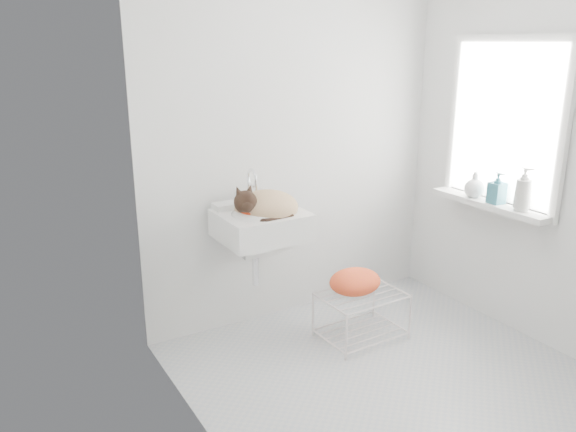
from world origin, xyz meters
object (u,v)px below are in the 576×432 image
wire_rack (361,316)px  bottle_c (473,197)px  cat (264,206)px  bottle_b (495,203)px  sink (261,212)px  bottle_a (521,211)px

wire_rack → bottle_c: 1.11m
cat → bottle_b: size_ratio=2.20×
wire_rack → bottle_b: (0.86, -0.26, 0.70)m
bottle_c → wire_rack: bearing=175.2°
sink → wire_rack: 0.95m
sink → wire_rack: sink is taller
bottle_a → bottle_b: (0.00, 0.19, 0.00)m
bottle_a → bottle_c: bearing=90.0°
wire_rack → bottle_a: (0.86, -0.45, 0.70)m
sink → bottle_b: bearing=-23.0°
bottle_b → bottle_a: bearing=-90.0°
bottle_a → cat: bearing=151.0°
cat → bottle_a: (1.39, -0.77, -0.04)m
bottle_b → cat: bearing=157.4°
bottle_b → sink: bearing=157.0°
cat → wire_rack: (0.53, -0.32, -0.74)m
sink → cat: 0.05m
bottle_a → bottle_c: bottle_a is taller
wire_rack → cat: bearing=149.0°
cat → bottle_b: (1.39, -0.58, -0.04)m
sink → bottle_b: size_ratio=2.54×
sink → cat: size_ratio=1.16×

